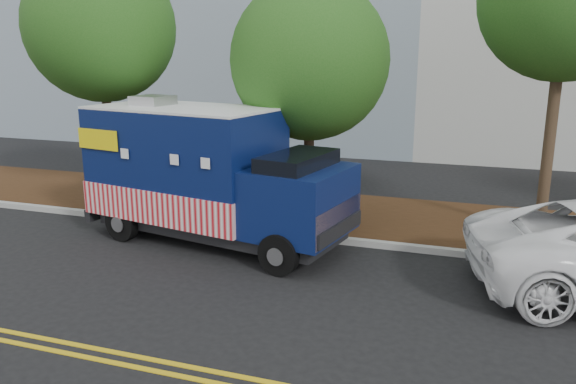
% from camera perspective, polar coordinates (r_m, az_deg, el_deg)
% --- Properties ---
extents(ground, '(120.00, 120.00, 0.00)m').
position_cam_1_polar(ground, '(12.37, -3.14, -6.52)').
color(ground, black).
rests_on(ground, ground).
extents(curb, '(120.00, 0.18, 0.15)m').
position_cam_1_polar(curb, '(13.58, -0.96, -4.26)').
color(curb, '#9E9E99').
rests_on(curb, ground).
extents(mulch_strip, '(120.00, 4.00, 0.15)m').
position_cam_1_polar(mulch_strip, '(15.49, 1.63, -1.93)').
color(mulch_strip, black).
rests_on(mulch_strip, ground).
extents(centerline_near, '(120.00, 0.10, 0.01)m').
position_cam_1_polar(centerline_near, '(8.79, -14.33, -16.04)').
color(centerline_near, gold).
rests_on(centerline_near, ground).
extents(centerline_far, '(120.00, 0.10, 0.01)m').
position_cam_1_polar(centerline_far, '(8.61, -15.26, -16.78)').
color(centerline_far, gold).
rests_on(centerline_far, ground).
extents(tree_a, '(4.10, 4.10, 7.05)m').
position_cam_1_polar(tree_a, '(16.93, -18.50, 15.56)').
color(tree_a, '#38281C').
rests_on(tree_a, ground).
extents(tree_b, '(3.92, 3.92, 6.10)m').
position_cam_1_polar(tree_b, '(14.09, 2.22, 13.19)').
color(tree_b, '#38281C').
rests_on(tree_b, ground).
extents(sign_post, '(0.06, 0.06, 2.40)m').
position_cam_1_polar(sign_post, '(13.83, -4.26, 0.88)').
color(sign_post, '#473828').
rests_on(sign_post, ground).
extents(food_truck, '(6.64, 3.47, 3.33)m').
position_cam_1_polar(food_truck, '(13.17, -8.42, 1.48)').
color(food_truck, black).
rests_on(food_truck, ground).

